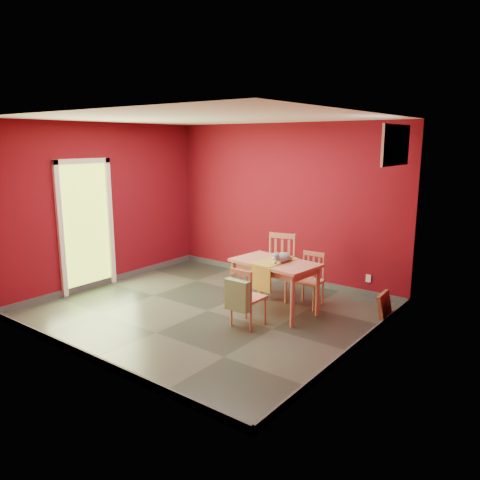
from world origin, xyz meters
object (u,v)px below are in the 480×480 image
Objects in this scene: dining_table at (275,268)px; picture_frame at (385,308)px; tote_bag at (237,295)px; chair_near at (247,296)px; chair_far_left at (279,265)px; chair_far_right at (310,279)px; cat at (282,255)px.

dining_table is 3.04× the size of picture_frame.
chair_near is at bearing 89.72° from tote_bag.
chair_far_left is (-0.31, 0.59, -0.15)m from dining_table.
chair_far_left reaches higher than chair_near.
chair_far_right is at bearing -178.73° from picture_frame.
chair_far_right and chair_near have the same top height.
cat is (-0.17, -0.51, 0.43)m from chair_far_right.
chair_near is 2.10× the size of cat.
tote_bag is (-0.01, -0.86, -0.18)m from dining_table.
tote_bag reaches higher than picture_frame.
chair_far_left is at bearing 134.86° from cat.
tote_bag is at bearing -90.47° from dining_table.
tote_bag is 1.14× the size of picture_frame.
cat reaches higher than chair_far_right.
cat is 1.54m from picture_frame.
picture_frame is (1.40, 0.56, -0.45)m from dining_table.
tote_bag is (-0.28, -1.40, 0.07)m from chair_far_right.
picture_frame is at bearing 31.02° from cat.
cat is at bearing -157.73° from picture_frame.
chair_far_left reaches higher than picture_frame.
chair_near reaches higher than picture_frame.
chair_near is at bearing -90.53° from dining_table.
picture_frame is at bearing -1.10° from chair_far_left.
chair_far_left is 2.61× the size of cat.
cat is (0.41, -0.57, 0.33)m from chair_far_left.
chair_far_right is 2.10× the size of cat.
dining_table is 1.58m from picture_frame.
chair_near is at bearing -90.23° from cat.
chair_far_left is 1.24× the size of chair_near.
chair_far_left is 1.49m from tote_bag.
dining_table is at bearing -116.70° from chair_far_right.
dining_table is 0.22m from cat.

